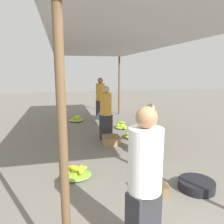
{
  "coord_description": "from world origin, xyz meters",
  "views": [
    {
      "loc": [
        -1.32,
        -1.5,
        2.03
      ],
      "look_at": [
        0.0,
        4.09,
        0.93
      ],
      "focal_mm": 35.0,
      "sensor_mm": 36.0,
      "label": 1
    }
  ],
  "objects": [
    {
      "name": "banana_pile_left_1",
      "position": [
        -0.76,
        7.22,
        0.09
      ],
      "size": [
        0.59,
        0.62,
        0.24
      ],
      "color": "yellow",
      "rests_on": "ground"
    },
    {
      "name": "shopper_walking_mid",
      "position": [
        0.28,
        7.38,
        0.9
      ],
      "size": [
        0.41,
        0.41,
        1.74
      ],
      "color": "#2D2D33",
      "rests_on": "ground"
    },
    {
      "name": "banana_pile_right_0",
      "position": [
        0.73,
        5.73,
        0.09
      ],
      "size": [
        0.43,
        0.57,
        0.26
      ],
      "color": "#7DB636",
      "rests_on": "ground"
    },
    {
      "name": "vendor_foreground",
      "position": [
        -0.5,
        0.48,
        0.87
      ],
      "size": [
        0.48,
        0.48,
        1.68
      ],
      "color": "#2D2D33",
      "rests_on": "ground"
    },
    {
      "name": "vendor_seated",
      "position": [
        0.7,
        3.14,
        0.66
      ],
      "size": [
        0.37,
        0.37,
        1.27
      ],
      "color": "#4C4238",
      "rests_on": "ground"
    },
    {
      "name": "crate_mid",
      "position": [
        0.0,
        4.19,
        0.12
      ],
      "size": [
        0.45,
        0.45,
        0.24
      ],
      "color": "#9E7A4C",
      "rests_on": "ground"
    },
    {
      "name": "banana_pile_left_0",
      "position": [
        -1.09,
        2.47,
        0.08
      ],
      "size": [
        0.61,
        0.62,
        0.26
      ],
      "color": "#CED727",
      "rests_on": "ground"
    },
    {
      "name": "canopy_post_back_right",
      "position": [
        1.32,
        8.25,
        1.33
      ],
      "size": [
        0.08,
        0.08,
        2.66
      ],
      "primitive_type": "cylinder",
      "color": "brown",
      "rests_on": "ground"
    },
    {
      "name": "basin_black",
      "position": [
        0.9,
        1.54,
        0.08
      ],
      "size": [
        0.61,
        0.61,
        0.16
      ],
      "color": "black",
      "rests_on": "ground"
    },
    {
      "name": "canopy_post_front_left",
      "position": [
        -1.32,
        0.3,
        1.33
      ],
      "size": [
        0.08,
        0.08,
        2.66
      ],
      "primitive_type": "cylinder",
      "color": "brown",
      "rests_on": "ground"
    },
    {
      "name": "canopy_post_back_left",
      "position": [
        -1.32,
        8.25,
        1.33
      ],
      "size": [
        0.08,
        0.08,
        2.66
      ],
      "primitive_type": "cylinder",
      "color": "brown",
      "rests_on": "ground"
    },
    {
      "name": "banana_pile_right_2",
      "position": [
        0.67,
        7.66,
        0.1
      ],
      "size": [
        0.44,
        0.41,
        0.25
      ],
      "color": "#B2CB2C",
      "rests_on": "ground"
    },
    {
      "name": "crate_near",
      "position": [
        0.1,
        1.61,
        0.1
      ],
      "size": [
        0.43,
        0.43,
        0.19
      ],
      "color": "brown",
      "rests_on": "ground"
    },
    {
      "name": "shopper_walking_far",
      "position": [
        -0.04,
        4.7,
        0.83
      ],
      "size": [
        0.4,
        0.4,
        1.59
      ],
      "color": "#2D2D33",
      "rests_on": "ground"
    },
    {
      "name": "banana_pile_right_1",
      "position": [
        0.71,
        4.52,
        0.11
      ],
      "size": [
        0.47,
        0.43,
        0.33
      ],
      "color": "#81B835",
      "rests_on": "ground"
    },
    {
      "name": "canopy_tarp",
      "position": [
        0.0,
        4.28,
        2.68
      ],
      "size": [
        3.04,
        8.35,
        0.04
      ],
      "primitive_type": "cube",
      "color": "#B2B2B7",
      "rests_on": "canopy_post_front_left"
    },
    {
      "name": "stool",
      "position": [
        0.69,
        3.13,
        0.3
      ],
      "size": [
        0.34,
        0.34,
        0.37
      ],
      "color": "brown",
      "rests_on": "ground"
    }
  ]
}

